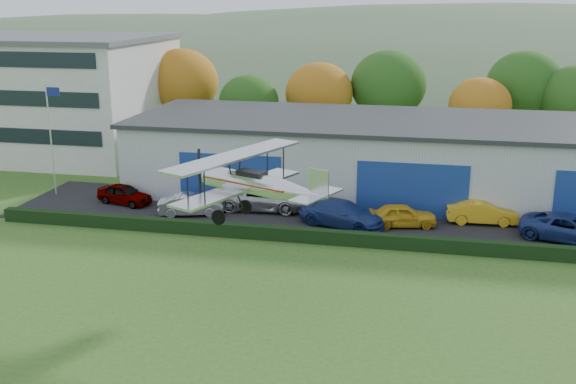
% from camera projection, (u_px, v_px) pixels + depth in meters
% --- Properties ---
extents(apron, '(48.00, 9.00, 0.05)m').
position_uv_depth(apron, '(378.00, 220.00, 42.74)').
color(apron, black).
rests_on(apron, ground).
extents(hedge, '(46.00, 0.60, 0.80)m').
position_uv_depth(hedge, '(371.00, 240.00, 38.13)').
color(hedge, black).
rests_on(hedge, ground).
extents(hangar, '(40.60, 12.60, 5.30)m').
position_uv_depth(hangar, '(415.00, 157.00, 48.18)').
color(hangar, '#B2B7BC').
rests_on(hangar, ground).
extents(office_block, '(20.60, 15.60, 10.40)m').
position_uv_depth(office_block, '(47.00, 94.00, 60.66)').
color(office_block, silver).
rests_on(office_block, ground).
extents(flagpole, '(1.05, 0.10, 8.00)m').
position_uv_depth(flagpole, '(51.00, 129.00, 46.94)').
color(flagpole, silver).
rests_on(flagpole, ground).
extents(tree_belt, '(75.70, 13.22, 10.12)m').
position_uv_depth(tree_belt, '(374.00, 91.00, 60.07)').
color(tree_belt, '#3D2614').
rests_on(tree_belt, ground).
extents(distant_hills, '(430.00, 196.00, 56.00)m').
position_uv_depth(distant_hills, '(386.00, 115.00, 159.69)').
color(distant_hills, '#4C6642').
rests_on(distant_hills, ground).
extents(car_0, '(4.22, 2.59, 1.34)m').
position_uv_depth(car_0, '(125.00, 194.00, 45.93)').
color(car_0, gray).
rests_on(car_0, apron).
extents(car_1, '(4.43, 2.65, 1.38)m').
position_uv_depth(car_1, '(191.00, 205.00, 43.53)').
color(car_1, silver).
rests_on(car_1, apron).
extents(car_2, '(5.97, 2.98, 1.62)m').
position_uv_depth(car_2, '(264.00, 197.00, 44.66)').
color(car_2, silver).
rests_on(car_2, apron).
extents(car_3, '(5.87, 3.89, 1.58)m').
position_uv_depth(car_3, '(342.00, 214.00, 41.38)').
color(car_3, navy).
rests_on(car_3, apron).
extents(car_4, '(4.39, 2.51, 1.41)m').
position_uv_depth(car_4, '(403.00, 215.00, 41.35)').
color(car_4, gold).
rests_on(car_4, apron).
extents(car_5, '(4.42, 1.77, 1.43)m').
position_uv_depth(car_5, '(482.00, 212.00, 41.91)').
color(car_5, gold).
rests_on(car_5, apron).
extents(car_6, '(5.95, 4.13, 1.51)m').
position_uv_depth(car_6, '(569.00, 228.00, 38.84)').
color(car_6, navy).
rests_on(car_6, apron).
extents(biplane, '(7.45, 8.20, 3.13)m').
position_uv_depth(biplane, '(253.00, 182.00, 30.48)').
color(biplane, silver).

